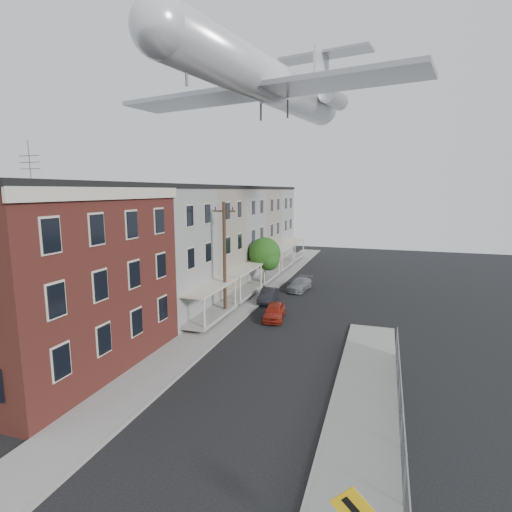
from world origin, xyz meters
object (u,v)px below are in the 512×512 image
at_px(airplane, 272,84).
at_px(car_mid, 268,295).
at_px(utility_pole, 225,259).
at_px(car_far, 300,284).
at_px(street_tree, 266,255).
at_px(car_near, 274,311).

bearing_deg(airplane, car_mid, -89.13).
xyz_separation_m(utility_pole, car_far, (3.80, 10.19, -4.08)).
distance_m(street_tree, car_far, 4.50).
distance_m(car_near, airplane, 18.91).
relative_size(utility_pole, car_near, 2.45).
bearing_deg(airplane, street_tree, 113.18).
xyz_separation_m(car_near, car_far, (0.00, 9.50, -0.03)).
distance_m(car_far, airplane, 18.64).
height_order(car_far, airplane, airplane).
bearing_deg(car_far, car_mid, -103.11).
relative_size(utility_pole, car_far, 2.19).
bearing_deg(street_tree, airplane, -66.82).
bearing_deg(car_far, airplane, -106.93).
height_order(utility_pole, car_far, utility_pole).
height_order(car_mid, car_far, car_mid).
relative_size(car_near, car_far, 0.89).
distance_m(street_tree, car_near, 10.26).
xyz_separation_m(utility_pole, airplane, (1.99, 6.05, 14.00)).
relative_size(street_tree, airplane, 0.18).
height_order(street_tree, airplane, airplane).
bearing_deg(utility_pole, car_near, 10.37).
relative_size(car_far, airplane, 0.14).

